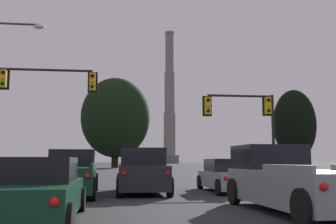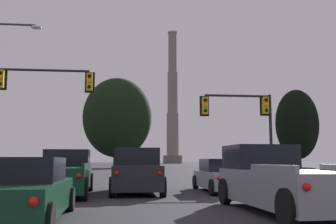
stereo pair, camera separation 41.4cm
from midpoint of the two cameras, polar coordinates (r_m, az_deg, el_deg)
The scene contains 11 objects.
sedan_left_lane_second at distance 9.39m, azimuth -19.96°, elevation -10.83°, with size 2.13×4.76×1.43m.
pickup_truck_right_lane_second at distance 11.21m, azimuth 16.36°, elevation -9.59°, with size 2.38×5.57×1.82m.
suv_center_lane_front at distance 16.76m, azimuth -4.51°, elevation -8.59°, with size 2.11×4.91×1.86m.
sedan_right_lane_front at distance 17.69m, azimuth 8.01°, elevation -9.20°, with size 1.98×4.71×1.43m.
pickup_truck_left_lane_front at distance 16.31m, azimuth -14.81°, elevation -8.75°, with size 2.39×5.57×1.82m.
traffic_light_overhead_right at distance 24.49m, azimuth 11.27°, elevation -0.48°, with size 4.57×0.50×5.39m.
traffic_light_overhead_left at distance 24.12m, azimuth -19.81°, elevation 2.40°, with size 5.82×0.50×6.71m.
street_lamp at distance 24.68m, azimuth -23.54°, elevation 3.70°, with size 2.78×0.36×9.49m.
smokestack at distance 171.02m, azimuth 0.17°, elevation 0.17°, with size 8.31×8.31×58.32m.
treeline_center_left at distance 73.71m, azimuth -7.78°, elevation -0.80°, with size 12.77×11.49×16.74m.
treeline_right_mid at distance 87.25m, azimuth 17.76°, elevation -1.71°, with size 9.01×8.11×16.36m.
Camera 1 is at (-1.22, -1.85, 1.36)m, focal length 42.00 mm.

